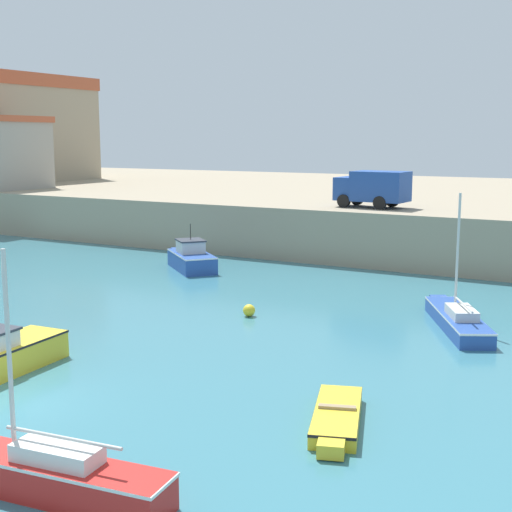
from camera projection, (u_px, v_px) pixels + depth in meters
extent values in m
plane|color=teal|center=(4.00, 406.00, 19.82)|extent=(200.00, 200.00, 0.00)
cube|color=gray|center=(438.00, 209.00, 58.10)|extent=(120.00, 40.00, 3.20)
cube|color=yellow|center=(337.00, 416.00, 18.62)|extent=(2.24, 3.73, 0.41)
cube|color=yellow|center=(331.00, 449.00, 16.65)|extent=(0.77, 0.70, 0.34)
cube|color=black|center=(337.00, 410.00, 18.59)|extent=(2.26, 3.77, 0.07)
cube|color=#997F5B|center=(337.00, 407.00, 18.58)|extent=(1.00, 0.51, 0.08)
cube|color=red|center=(34.00, 474.00, 14.98)|extent=(6.40, 1.85, 0.80)
cube|color=white|center=(33.00, 458.00, 14.92)|extent=(6.47, 1.87, 0.07)
cylinder|color=silver|center=(9.00, 353.00, 14.73)|extent=(0.10, 0.10, 4.38)
cylinder|color=silver|center=(63.00, 438.00, 14.52)|extent=(2.83, 0.42, 0.08)
cube|color=silver|center=(57.00, 453.00, 14.64)|extent=(1.97, 1.00, 0.36)
cube|color=#284C9E|center=(192.00, 261.00, 40.27)|extent=(4.34, 4.07, 0.96)
cube|color=#284C9E|center=(181.00, 255.00, 42.57)|extent=(1.26, 1.29, 0.81)
cube|color=white|center=(192.00, 254.00, 40.19)|extent=(4.39, 4.11, 0.07)
cube|color=silver|center=(191.00, 247.00, 40.33)|extent=(1.99, 1.98, 0.66)
cube|color=#2D333D|center=(191.00, 240.00, 40.26)|extent=(2.14, 2.13, 0.08)
cylinder|color=black|center=(190.00, 232.00, 40.18)|extent=(0.04, 0.04, 0.90)
cube|color=#284C9E|center=(457.00, 321.00, 27.88)|extent=(3.90, 5.87, 0.61)
cube|color=#284C9E|center=(439.00, 302.00, 31.10)|extent=(0.90, 0.85, 0.52)
cube|color=white|center=(458.00, 314.00, 27.84)|extent=(3.94, 5.93, 0.07)
cylinder|color=silver|center=(458.00, 253.00, 27.89)|extent=(0.10, 0.10, 4.67)
cylinder|color=silver|center=(463.00, 304.00, 27.01)|extent=(1.31, 2.41, 0.08)
cube|color=silver|center=(462.00, 312.00, 27.21)|extent=(1.63, 2.00, 0.36)
sphere|color=yellow|center=(249.00, 310.00, 29.77)|extent=(0.52, 0.52, 0.52)
cube|color=gray|center=(12.00, 135.00, 69.52)|extent=(9.93, 14.27, 8.89)
cube|color=#B25133|center=(9.00, 82.00, 68.70)|extent=(10.13, 14.55, 1.20)
cube|color=gray|center=(0.00, 156.00, 58.62)|extent=(5.68, 6.44, 5.43)
cube|color=#234793|center=(380.00, 186.00, 42.79)|extent=(3.33, 2.30, 1.80)
cube|color=#234793|center=(349.00, 188.00, 43.92)|extent=(1.42, 2.08, 1.40)
cube|color=#334756|center=(343.00, 185.00, 44.12)|extent=(0.23, 1.80, 0.70)
cylinder|color=black|center=(344.00, 201.00, 43.19)|extent=(0.82, 0.33, 0.80)
cylinder|color=black|center=(357.00, 199.00, 44.76)|extent=(0.82, 0.33, 0.80)
cylinder|color=black|center=(380.00, 203.00, 41.93)|extent=(0.82, 0.33, 0.80)
cylinder|color=black|center=(392.00, 200.00, 43.51)|extent=(0.82, 0.33, 0.80)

